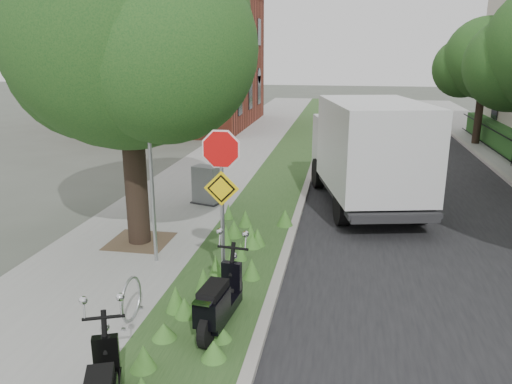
# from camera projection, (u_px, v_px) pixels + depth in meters

# --- Properties ---
(ground) EXTENTS (120.00, 120.00, 0.00)m
(ground) POSITION_uv_depth(u_px,v_px,m) (295.00, 322.00, 8.60)
(ground) COLOR #4C5147
(ground) RESTS_ON ground
(sidewalk_near) EXTENTS (3.50, 60.00, 0.12)m
(sidewalk_near) POSITION_uv_depth(u_px,v_px,m) (210.00, 173.00, 18.77)
(sidewalk_near) COLOR gray
(sidewalk_near) RESTS_ON ground
(verge) EXTENTS (2.00, 60.00, 0.12)m
(verge) POSITION_uv_depth(u_px,v_px,m) (282.00, 176.00, 18.30)
(verge) COLOR #26441D
(verge) RESTS_ON ground
(kerb_near) EXTENTS (0.20, 60.00, 0.13)m
(kerb_near) POSITION_uv_depth(u_px,v_px,m) (309.00, 177.00, 18.13)
(kerb_near) COLOR #9E9991
(kerb_near) RESTS_ON ground
(road) EXTENTS (7.00, 60.00, 0.01)m
(road) POSITION_uv_depth(u_px,v_px,m) (409.00, 183.00, 17.55)
(road) COLOR black
(road) RESTS_ON ground
(street_tree_main) EXTENTS (6.21, 5.54, 7.66)m
(street_tree_main) POSITION_uv_depth(u_px,v_px,m) (124.00, 36.00, 10.68)
(street_tree_main) COLOR black
(street_tree_main) RESTS_ON ground
(bare_post) EXTENTS (0.08, 0.08, 4.00)m
(bare_post) POSITION_uv_depth(u_px,v_px,m) (151.00, 171.00, 10.27)
(bare_post) COLOR #A5A8AD
(bare_post) RESTS_ON ground
(bike_hoop) EXTENTS (0.06, 0.78, 0.77)m
(bike_hoop) POSITION_uv_depth(u_px,v_px,m) (131.00, 299.00, 8.36)
(bike_hoop) COLOR #A5A8AD
(bike_hoop) RESTS_ON ground
(sign_assembly) EXTENTS (0.94, 0.08, 3.22)m
(sign_assembly) POSITION_uv_depth(u_px,v_px,m) (221.00, 180.00, 8.75)
(sign_assembly) COLOR #A5A8AD
(sign_assembly) RESTS_ON ground
(brick_building) EXTENTS (9.40, 10.40, 8.30)m
(brick_building) POSITION_uv_depth(u_px,v_px,m) (176.00, 55.00, 29.88)
(brick_building) COLOR maroon
(brick_building) RESTS_ON ground
(far_tree_c) EXTENTS (4.37, 3.89, 5.93)m
(far_tree_c) POSITION_uv_depth(u_px,v_px,m) (484.00, 62.00, 23.41)
(far_tree_c) COLOR black
(far_tree_c) RESTS_ON ground
(scooter_far) EXTENTS (0.51, 1.86, 0.89)m
(scooter_far) POSITION_uv_depth(u_px,v_px,m) (217.00, 307.00, 7.98)
(scooter_far) COLOR black
(scooter_far) RESTS_ON ground
(box_truck) EXTENTS (3.58, 6.33, 2.70)m
(box_truck) POSITION_uv_depth(u_px,v_px,m) (368.00, 148.00, 14.50)
(box_truck) COLOR #262628
(box_truck) RESTS_ON ground
(utility_cabinet) EXTENTS (0.97, 0.78, 1.12)m
(utility_cabinet) POSITION_uv_depth(u_px,v_px,m) (206.00, 185.00, 14.75)
(utility_cabinet) COLOR #262628
(utility_cabinet) RESTS_ON ground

